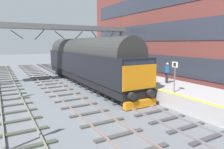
% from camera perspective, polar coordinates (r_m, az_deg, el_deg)
% --- Properties ---
extents(ground_plane, '(140.00, 140.00, 0.00)m').
position_cam_1_polar(ground_plane, '(14.57, 4.51, -7.86)').
color(ground_plane, slate).
rests_on(ground_plane, ground).
extents(track_main, '(2.50, 60.00, 0.15)m').
position_cam_1_polar(track_main, '(14.56, 4.51, -7.66)').
color(track_main, slate).
rests_on(track_main, ground).
extents(track_adjacent_west, '(2.50, 60.00, 0.15)m').
position_cam_1_polar(track_adjacent_west, '(13.07, -7.70, -9.66)').
color(track_adjacent_west, gray).
rests_on(track_adjacent_west, ground).
extents(track_adjacent_far_west, '(2.50, 60.00, 0.15)m').
position_cam_1_polar(track_adjacent_far_west, '(12.25, -25.04, -11.72)').
color(track_adjacent_far_west, gray).
rests_on(track_adjacent_far_west, ground).
extents(station_platform, '(4.00, 44.00, 1.01)m').
position_cam_1_polar(station_platform, '(16.68, 14.82, -4.21)').
color(station_platform, '#ADA8A9').
rests_on(station_platform, ground).
extents(diesel_locomotive, '(2.74, 18.65, 4.68)m').
position_cam_1_polar(diesel_locomotive, '(20.92, -7.54, 4.12)').
color(diesel_locomotive, black).
rests_on(diesel_locomotive, ground).
extents(platform_number_sign, '(0.10, 0.44, 1.99)m').
position_cam_1_polar(platform_number_sign, '(13.66, 17.25, 0.64)').
color(platform_number_sign, slate).
rests_on(platform_number_sign, station_platform).
extents(waiting_passenger, '(0.41, 0.50, 1.64)m').
position_cam_1_polar(waiting_passenger, '(16.68, 15.25, 0.99)').
color(waiting_passenger, '#312835').
rests_on(waiting_passenger, station_platform).
extents(overhead_footbridge, '(16.46, 2.00, 6.13)m').
position_cam_1_polar(overhead_footbridge, '(23.73, -14.51, 12.08)').
color(overhead_footbridge, slate).
rests_on(overhead_footbridge, ground).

